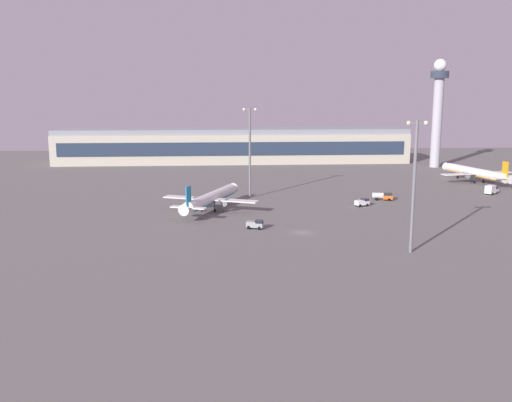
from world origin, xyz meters
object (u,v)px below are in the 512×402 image
(fuel_truck, at_px, (383,196))
(maintenance_van, at_px, (362,202))
(airplane_mid_apron, at_px, (476,173))
(control_tower, at_px, (438,106))
(airplane_taxiway_distant, at_px, (211,199))
(apron_light_east, at_px, (414,179))
(catering_truck, at_px, (491,189))
(cargo_loader, at_px, (255,224))
(apron_light_central, at_px, (250,147))

(fuel_truck, bearing_deg, maintenance_van, -31.38)
(airplane_mid_apron, bearing_deg, control_tower, 75.13)
(airplane_taxiway_distant, distance_m, apron_light_east, 63.87)
(airplane_mid_apron, distance_m, catering_truck, 25.74)
(control_tower, xyz_separation_m, fuel_truck, (-47.10, -78.73, -26.05))
(control_tower, bearing_deg, fuel_truck, -120.89)
(fuel_truck, bearing_deg, catering_truck, 115.22)
(cargo_loader, distance_m, apron_light_central, 45.35)
(airplane_mid_apron, distance_m, cargo_loader, 111.57)
(maintenance_van, xyz_separation_m, apron_light_central, (-32.48, 16.44, 15.03))
(airplane_mid_apron, distance_m, apron_light_central, 91.46)
(maintenance_van, bearing_deg, apron_light_central, -140.78)
(airplane_taxiway_distant, height_order, airplane_mid_apron, airplane_mid_apron)
(cargo_loader, height_order, apron_light_central, apron_light_central)
(airplane_mid_apron, xyz_separation_m, apron_light_central, (-86.85, -25.76, 12.56))
(maintenance_van, bearing_deg, catering_truck, 85.81)
(fuel_truck, relative_size, apron_light_central, 0.23)
(control_tower, relative_size, fuel_truck, 7.27)
(fuel_truck, bearing_deg, apron_light_central, -86.59)
(control_tower, xyz_separation_m, apron_light_central, (-88.63, -71.41, -11.20))
(catering_truck, bearing_deg, apron_light_east, -77.33)
(airplane_taxiway_distant, bearing_deg, control_tower, 64.35)
(airplane_mid_apron, bearing_deg, cargo_loader, -154.74)
(control_tower, distance_m, fuel_truck, 95.37)
(airplane_taxiway_distant, bearing_deg, cargo_loader, -41.72)
(airplane_mid_apron, distance_m, fuel_truck, 56.16)
(control_tower, bearing_deg, maintenance_van, -122.58)
(fuel_truck, distance_m, apron_light_east, 61.36)
(cargo_loader, relative_size, catering_truck, 0.78)
(maintenance_van, distance_m, apron_light_central, 39.39)
(airplane_taxiway_distant, bearing_deg, apron_light_central, 80.26)
(cargo_loader, xyz_separation_m, apron_light_east, (31.27, -23.11, 14.52))
(fuel_truck, bearing_deg, control_tower, 162.52)
(airplane_mid_apron, relative_size, fuel_truck, 5.63)
(maintenance_van, distance_m, apron_light_east, 51.59)
(airplane_taxiway_distant, xyz_separation_m, apron_light_east, (42.49, -46.10, 12.17))
(apron_light_central, height_order, apron_light_east, apron_light_central)
(airplane_taxiway_distant, distance_m, maintenance_van, 45.03)
(fuel_truck, distance_m, catering_truck, 39.96)
(airplane_taxiway_distant, xyz_separation_m, cargo_loader, (11.22, -22.99, -2.35))
(catering_truck, bearing_deg, fuel_truck, -118.40)
(cargo_loader, bearing_deg, control_tower, 159.08)
(fuel_truck, relative_size, catering_truck, 1.13)
(airplane_taxiway_distant, bearing_deg, catering_truck, 34.78)
(control_tower, distance_m, cargo_loader, 147.60)
(cargo_loader, bearing_deg, catering_truck, 135.34)
(apron_light_central, xyz_separation_m, apron_light_east, (30.13, -65.88, -0.51))
(cargo_loader, xyz_separation_m, catering_truck, (81.79, 43.64, 0.40))
(apron_light_east, bearing_deg, catering_truck, 52.88)
(maintenance_van, xyz_separation_m, catering_truck, (48.16, 17.30, 0.40))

